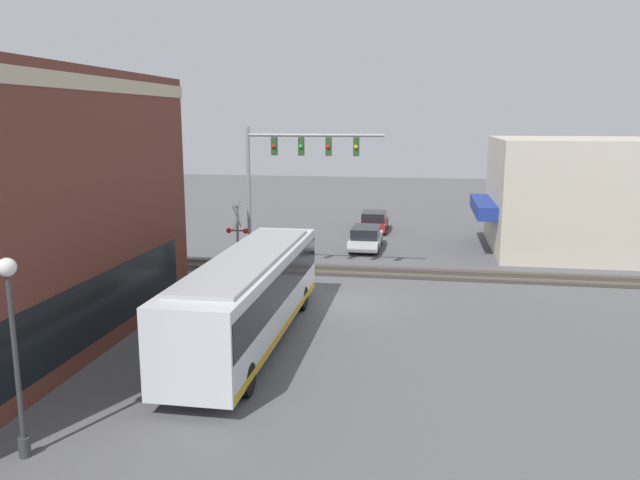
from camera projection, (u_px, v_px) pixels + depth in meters
name	position (u px, v px, depth m)	size (l,w,h in m)	color
ground_plane	(345.00, 304.00, 27.32)	(120.00, 120.00, 0.00)	#565659
shop_building	(572.00, 195.00, 37.70)	(9.80, 10.54, 6.83)	beige
city_bus	(250.00, 294.00, 22.43)	(12.47, 2.59, 3.22)	silver
traffic_signal_gantry	(289.00, 166.00, 31.06)	(0.42, 6.94, 7.58)	gray
crossing_signal	(238.00, 231.00, 32.16)	(1.41, 1.18, 3.81)	gray
streetlamp	(14.00, 341.00, 14.43)	(0.44, 0.44, 4.91)	#38383A
rail_track_near	(359.00, 271.00, 33.12)	(2.60, 60.00, 0.15)	#332D28
parked_car_white	(366.00, 238.00, 38.65)	(4.82, 1.82, 1.43)	silver
parked_car_red	(374.00, 222.00, 44.82)	(4.30, 1.82, 1.42)	#B21E19
pedestrian_at_crossing	(250.00, 261.00, 31.60)	(0.34, 0.34, 1.69)	#2D3351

